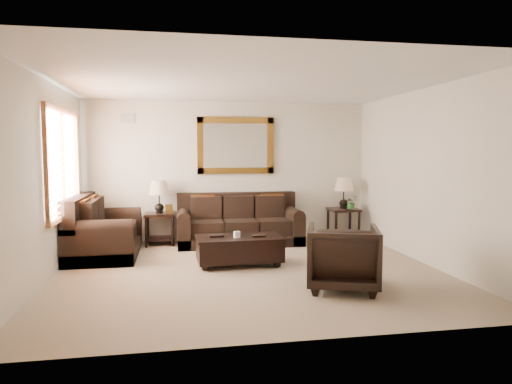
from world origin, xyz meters
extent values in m
cube|color=#87715D|center=(0.00, 0.00, 0.00)|extent=(5.50, 5.00, 0.01)
cube|color=white|center=(0.00, 0.00, 2.70)|extent=(5.50, 5.00, 0.01)
cube|color=beige|center=(0.00, 2.50, 1.35)|extent=(5.50, 0.01, 2.70)
cube|color=beige|center=(0.00, -2.50, 1.35)|extent=(5.50, 0.01, 2.70)
cube|color=beige|center=(-2.75, 0.00, 1.35)|extent=(0.01, 5.00, 2.70)
cube|color=beige|center=(2.75, 0.00, 1.35)|extent=(0.01, 5.00, 2.70)
cube|color=white|center=(-2.73, 0.90, 1.55)|extent=(0.01, 1.80, 1.50)
cube|color=brown|center=(-2.70, 0.90, 2.34)|extent=(0.06, 1.96, 0.08)
cube|color=brown|center=(-2.70, 0.90, 0.76)|extent=(0.06, 1.96, 0.08)
cube|color=brown|center=(-2.70, -0.04, 1.55)|extent=(0.06, 0.08, 1.50)
cube|color=brown|center=(-2.70, 1.84, 1.55)|extent=(0.06, 0.08, 1.50)
cube|color=brown|center=(-2.70, 0.90, 1.55)|extent=(0.05, 0.05, 1.50)
cube|color=#553A11|center=(0.14, 2.46, 1.85)|extent=(1.50, 0.06, 1.10)
cube|color=white|center=(0.14, 2.48, 1.85)|extent=(1.26, 0.01, 0.86)
cube|color=#999999|center=(-1.90, 2.48, 2.35)|extent=(0.25, 0.02, 0.18)
cube|color=black|center=(0.14, 1.98, 0.09)|extent=(2.30, 0.99, 0.19)
cube|color=black|center=(0.14, 2.37, 0.71)|extent=(2.30, 0.23, 0.47)
cube|color=black|center=(-0.48, 1.96, 0.33)|extent=(0.59, 0.81, 0.28)
cube|color=black|center=(0.14, 1.96, 0.33)|extent=(0.59, 0.81, 0.28)
cube|color=black|center=(0.75, 1.96, 0.33)|extent=(0.59, 0.81, 0.28)
cube|color=black|center=(-0.90, 1.98, 0.28)|extent=(0.23, 0.99, 0.55)
cylinder|color=black|center=(-0.90, 1.98, 0.55)|extent=(0.23, 0.97, 0.23)
cube|color=black|center=(1.17, 1.98, 0.28)|extent=(0.23, 0.99, 0.55)
cylinder|color=black|center=(1.17, 1.98, 0.55)|extent=(0.23, 0.97, 0.23)
cube|color=#64310D|center=(-0.53, 2.17, 0.70)|extent=(0.44, 0.19, 0.45)
cube|color=#64310D|center=(0.80, 2.17, 0.70)|extent=(0.44, 0.19, 0.45)
cube|color=black|center=(-2.20, 1.42, 0.10)|extent=(1.06, 1.79, 0.20)
cube|color=black|center=(-2.61, 1.42, 0.75)|extent=(0.25, 1.79, 0.50)
cube|color=black|center=(-2.18, 1.10, 0.35)|extent=(0.87, 0.62, 0.30)
cube|color=black|center=(-2.18, 1.75, 0.35)|extent=(0.87, 0.62, 0.30)
cube|color=black|center=(-2.20, 0.65, 0.30)|extent=(1.06, 0.25, 0.59)
cylinder|color=black|center=(-2.20, 0.65, 0.59)|extent=(1.04, 0.25, 0.25)
cube|color=black|center=(-2.20, 2.19, 0.30)|extent=(1.06, 0.25, 0.59)
cylinder|color=black|center=(-2.20, 2.19, 0.59)|extent=(1.04, 0.25, 0.25)
cube|color=#64310D|center=(-2.40, 1.04, 0.75)|extent=(0.21, 0.47, 0.48)
cube|color=#64310D|center=(-2.40, 1.80, 0.75)|extent=(0.21, 0.47, 0.48)
cube|color=black|center=(-1.34, 2.19, 0.57)|extent=(0.54, 0.54, 0.05)
cube|color=black|center=(-1.34, 2.19, 0.12)|extent=(0.46, 0.46, 0.03)
cylinder|color=black|center=(-1.57, 1.95, 0.27)|extent=(0.05, 0.05, 0.54)
cylinder|color=black|center=(-1.10, 1.95, 0.27)|extent=(0.05, 0.05, 0.54)
cylinder|color=black|center=(-1.57, 2.42, 0.27)|extent=(0.05, 0.05, 0.54)
cylinder|color=black|center=(-1.10, 2.42, 0.27)|extent=(0.05, 0.05, 0.54)
sphere|color=black|center=(-1.34, 2.19, 0.69)|extent=(0.17, 0.17, 0.17)
cylinder|color=black|center=(-1.34, 2.19, 0.87)|extent=(0.02, 0.02, 0.36)
cone|color=tan|center=(-1.34, 2.19, 1.07)|extent=(0.38, 0.38, 0.26)
cube|color=#553A11|center=(-1.16, 2.09, 0.68)|extent=(0.15, 0.10, 0.17)
cube|color=black|center=(2.26, 2.18, 0.58)|extent=(0.55, 0.55, 0.05)
cube|color=black|center=(2.26, 2.18, 0.12)|extent=(0.47, 0.47, 0.03)
cylinder|color=black|center=(2.02, 1.95, 0.28)|extent=(0.05, 0.05, 0.55)
cylinder|color=black|center=(2.50, 1.95, 0.28)|extent=(0.05, 0.05, 0.55)
cylinder|color=black|center=(2.02, 2.42, 0.28)|extent=(0.05, 0.05, 0.55)
cylinder|color=black|center=(2.50, 2.42, 0.28)|extent=(0.05, 0.05, 0.55)
sphere|color=black|center=(2.26, 2.18, 0.70)|extent=(0.17, 0.17, 0.17)
cylinder|color=black|center=(2.26, 2.18, 0.89)|extent=(0.02, 0.02, 0.36)
cone|color=tan|center=(2.26, 2.18, 1.09)|extent=(0.38, 0.38, 0.26)
sphere|color=black|center=(-0.63, 0.15, 0.05)|extent=(0.12, 0.12, 0.12)
sphere|color=black|center=(0.45, 0.15, 0.05)|extent=(0.12, 0.12, 0.12)
sphere|color=black|center=(-0.63, 0.64, 0.05)|extent=(0.12, 0.12, 0.12)
sphere|color=black|center=(0.45, 0.64, 0.05)|extent=(0.12, 0.12, 0.12)
cube|color=black|center=(-0.09, 0.40, 0.26)|extent=(1.29, 0.72, 0.36)
cube|color=black|center=(-0.09, 0.40, 0.42)|extent=(1.32, 0.74, 0.04)
cube|color=black|center=(-0.43, 0.45, 0.45)|extent=(0.22, 0.15, 0.03)
cube|color=black|center=(0.20, 0.35, 0.45)|extent=(0.20, 0.14, 0.02)
cube|color=white|center=(-0.14, 0.30, 0.49)|extent=(0.10, 0.08, 0.10)
imported|color=black|center=(1.02, -1.04, 0.45)|extent=(1.08, 1.05, 0.89)
imported|color=#225C1F|center=(2.38, 2.08, 0.71)|extent=(0.31, 0.33, 0.21)
camera|label=1|loc=(-1.04, -6.40, 1.72)|focal=32.00mm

